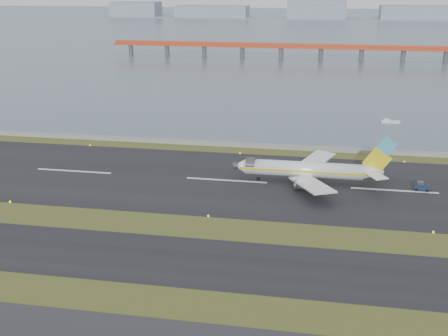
{
  "coord_description": "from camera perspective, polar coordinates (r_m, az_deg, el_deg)",
  "views": [
    {
      "loc": [
        21.95,
        -97.97,
        47.48
      ],
      "look_at": [
        0.77,
        22.0,
        6.03
      ],
      "focal_mm": 45.0,
      "sensor_mm": 36.0,
      "label": 1
    }
  ],
  "objects": [
    {
      "name": "far_shoreline",
      "position": [
        719.21,
        9.68,
        15.23
      ],
      "size": [
        1400.0,
        80.0,
        60.5
      ],
      "color": "#8992A2",
      "rests_on": "ground"
    },
    {
      "name": "runway_strip",
      "position": [
        138.23,
        0.26,
        -1.28
      ],
      "size": [
        1000.0,
        45.0,
        0.1
      ],
      "primitive_type": "cube",
      "color": "black",
      "rests_on": "ground"
    },
    {
      "name": "red_pier",
      "position": [
        350.29,
        9.84,
        11.93
      ],
      "size": [
        260.0,
        5.0,
        10.2
      ],
      "color": "#B43E1E",
      "rests_on": "ground"
    },
    {
      "name": "seawall",
      "position": [
        166.27,
        2.02,
        2.36
      ],
      "size": [
        1000.0,
        2.5,
        1.0
      ],
      "primitive_type": "cube",
      "color": "gray",
      "rests_on": "ground"
    },
    {
      "name": "pushback_tug",
      "position": [
        139.48,
        19.43,
        -1.77
      ],
      "size": [
        3.63,
        2.4,
        2.19
      ],
      "rotation": [
        0.0,
        0.0,
        -0.12
      ],
      "color": "#142137",
      "rests_on": "ground"
    },
    {
      "name": "taxiway_strip",
      "position": [
        100.61,
        -3.85,
        -9.38
      ],
      "size": [
        1000.0,
        18.0,
        0.1
      ],
      "primitive_type": "cube",
      "color": "black",
      "rests_on": "ground"
    },
    {
      "name": "ground",
      "position": [
        111.06,
        -2.38,
        -6.54
      ],
      "size": [
        1000.0,
        1000.0,
        0.0
      ],
      "primitive_type": "plane",
      "color": "#3E4C1B",
      "rests_on": "ground"
    },
    {
      "name": "airliner",
      "position": [
        137.01,
        8.74,
        -0.18
      ],
      "size": [
        38.52,
        32.89,
        12.8
      ],
      "color": "white",
      "rests_on": "ground"
    },
    {
      "name": "workboat_near",
      "position": [
        201.81,
        16.49,
        4.55
      ],
      "size": [
        6.56,
        2.76,
        1.54
      ],
      "rotation": [
        0.0,
        0.0,
        0.12
      ],
      "color": "silver",
      "rests_on": "ground"
    },
    {
      "name": "bay_water",
      "position": [
        560.42,
        7.96,
        13.76
      ],
      "size": [
        1400.0,
        800.0,
        1.3
      ],
      "primitive_type": "cube",
      "color": "#485B67",
      "rests_on": "ground"
    }
  ]
}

